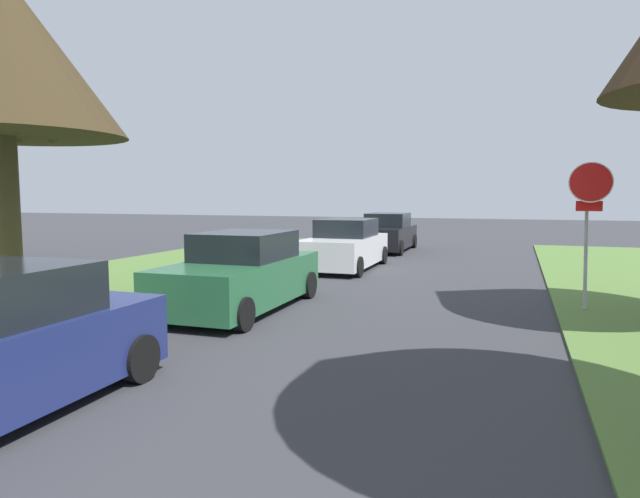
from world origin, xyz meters
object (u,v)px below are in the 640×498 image
at_px(parked_sedan_green, 242,274).
at_px(parked_sedan_white, 345,246).
at_px(stop_sign_far, 589,204).
at_px(parked_sedan_black, 387,234).
at_px(street_tree_left_mid_b, 0,52).

xyz_separation_m(parked_sedan_green, parked_sedan_white, (0.16, 6.74, 0.00)).
bearing_deg(parked_sedan_green, parked_sedan_white, 88.65).
xyz_separation_m(stop_sign_far, parked_sedan_black, (-6.43, 10.78, -1.44)).
bearing_deg(parked_sedan_green, street_tree_left_mid_b, -152.82).
distance_m(stop_sign_far, street_tree_left_mid_b, 11.59).
relative_size(stop_sign_far, parked_sedan_black, 0.66).
relative_size(street_tree_left_mid_b, parked_sedan_white, 1.48).
xyz_separation_m(stop_sign_far, street_tree_left_mid_b, (-10.49, -4.03, 2.82)).
height_order(parked_sedan_green, parked_sedan_black, same).
distance_m(street_tree_left_mid_b, parked_sedan_green, 6.11).
height_order(stop_sign_far, parked_sedan_black, stop_sign_far).
bearing_deg(parked_sedan_black, street_tree_left_mid_b, -105.32).
distance_m(street_tree_left_mid_b, parked_sedan_black, 15.94).
height_order(street_tree_left_mid_b, parked_sedan_green, street_tree_left_mid_b).
distance_m(street_tree_left_mid_b, parked_sedan_white, 10.55).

